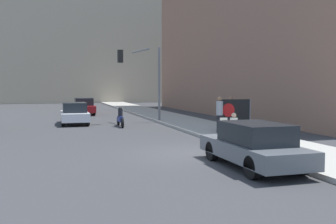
% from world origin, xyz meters
% --- Properties ---
extents(ground_plane, '(160.00, 160.00, 0.00)m').
position_xyz_m(ground_plane, '(0.00, 0.00, 0.00)').
color(ground_plane, '#38383A').
extents(sidewalk_curb, '(3.56, 90.00, 0.15)m').
position_xyz_m(sidewalk_curb, '(3.62, 15.00, 0.08)').
color(sidewalk_curb, '#A8A399').
rests_on(sidewalk_curb, ground_plane).
extents(building_backdrop_right, '(10.00, 32.00, 17.38)m').
position_xyz_m(building_backdrop_right, '(13.20, 17.70, 8.69)').
color(building_backdrop_right, '#936B56').
rests_on(building_backdrop_right, ground_plane).
extents(seated_protester, '(0.91, 0.77, 1.18)m').
position_xyz_m(seated_protester, '(2.62, 2.08, 0.78)').
color(seated_protester, '#474C56').
rests_on(seated_protester, sidewalk_curb).
extents(jogger_on_sidewalk, '(0.34, 0.34, 1.84)m').
position_xyz_m(jogger_on_sidewalk, '(3.01, 4.49, 1.10)').
color(jogger_on_sidewalk, black).
rests_on(jogger_on_sidewalk, sidewalk_curb).
extents(pedestrian_behind, '(0.34, 0.34, 1.79)m').
position_xyz_m(pedestrian_behind, '(4.58, 6.44, 1.07)').
color(pedestrian_behind, black).
rests_on(pedestrian_behind, sidewalk_curb).
extents(protest_banner, '(1.80, 0.06, 1.68)m').
position_xyz_m(protest_banner, '(3.98, 4.74, 1.05)').
color(protest_banner, slate).
rests_on(protest_banner, sidewalk_curb).
extents(traffic_light_pole, '(3.06, 2.82, 5.07)m').
position_xyz_m(traffic_light_pole, '(0.93, 12.30, 3.60)').
color(traffic_light_pole, slate).
rests_on(traffic_light_pole, sidewalk_curb).
extents(parked_car_curbside, '(1.72, 4.36, 1.38)m').
position_xyz_m(parked_car_curbside, '(0.87, -2.69, 0.69)').
color(parked_car_curbside, '#565B60').
rests_on(parked_car_curbside, ground_plane).
extents(car_on_road_nearest, '(1.73, 4.34, 1.44)m').
position_xyz_m(car_on_road_nearest, '(-3.71, 12.84, 0.72)').
color(car_on_road_nearest, silver).
rests_on(car_on_road_nearest, ground_plane).
extents(car_on_road_midblock, '(1.78, 4.67, 1.51)m').
position_xyz_m(car_on_road_midblock, '(-2.50, 21.69, 0.75)').
color(car_on_road_midblock, maroon).
rests_on(car_on_road_midblock, ground_plane).
extents(motorcycle_on_road, '(0.28, 2.18, 1.23)m').
position_xyz_m(motorcycle_on_road, '(-1.05, 10.34, 0.53)').
color(motorcycle_on_road, navy).
rests_on(motorcycle_on_road, ground_plane).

